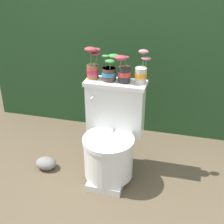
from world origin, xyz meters
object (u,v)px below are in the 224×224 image
potted_plant_left (93,66)px  garden_stone (46,163)px  potted_plant_middle (124,71)px  potted_plant_midleft (110,71)px  potted_plant_midright (141,72)px  toilet (111,139)px

potted_plant_left → garden_stone: potted_plant_left is taller
potted_plant_middle → potted_plant_left: bearing=176.0°
potted_plant_left → potted_plant_midleft: potted_plant_left is taller
potted_plant_left → potted_plant_midleft: size_ratio=1.28×
potted_plant_midright → garden_stone: (-0.74, -0.22, -0.80)m
potted_plant_middle → garden_stone: potted_plant_middle is taller
toilet → potted_plant_left: (-0.18, 0.15, 0.53)m
potted_plant_middle → garden_stone: bearing=-161.7°
potted_plant_midright → garden_stone: size_ratio=1.44×
garden_stone → toilet: bearing=7.0°
potted_plant_midleft → garden_stone: potted_plant_midleft is taller
potted_plant_midleft → garden_stone: (-0.50, -0.22, -0.79)m
potted_plant_middle → potted_plant_midleft: bearing=172.9°
potted_plant_left → garden_stone: (-0.37, -0.22, -0.82)m
potted_plant_midleft → toilet: bearing=-71.2°
potted_plant_left → potted_plant_midright: (0.37, -0.00, -0.02)m
potted_plant_midleft → potted_plant_midright: 0.24m
potted_plant_midleft → potted_plant_midright: (0.24, 0.00, 0.01)m
potted_plant_middle → potted_plant_midright: (0.13, 0.02, -0.00)m
potted_plant_midleft → potted_plant_middle: (0.11, -0.01, 0.01)m
toilet → potted_plant_midleft: 0.53m
potted_plant_middle → potted_plant_midright: bearing=6.8°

